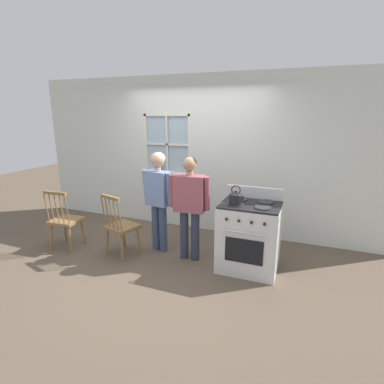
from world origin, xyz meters
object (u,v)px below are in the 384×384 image
(chair_by_window, at_px, (121,227))
(potted_plant, at_px, (159,170))
(person_elderly_left, at_px, (158,192))
(stove, at_px, (249,236))
(person_teen_center, at_px, (190,199))
(kettle, at_px, (236,198))
(chair_near_wall, at_px, (65,221))

(chair_by_window, height_order, potted_plant, potted_plant)
(person_elderly_left, bearing_deg, stove, 7.64)
(person_teen_center, height_order, stove, person_teen_center)
(person_teen_center, relative_size, kettle, 6.07)
(stove, bearing_deg, chair_near_wall, -171.83)
(person_teen_center, bearing_deg, person_elderly_left, 165.05)
(person_elderly_left, relative_size, potted_plant, 5.34)
(chair_by_window, distance_m, kettle, 1.77)
(chair_near_wall, relative_size, kettle, 3.86)
(chair_near_wall, height_order, stove, stove)
(person_elderly_left, height_order, potted_plant, person_elderly_left)
(person_elderly_left, bearing_deg, person_teen_center, -0.54)
(person_elderly_left, distance_m, person_teen_center, 0.55)
(chair_by_window, height_order, chair_near_wall, same)
(person_elderly_left, relative_size, person_teen_center, 1.01)
(person_elderly_left, distance_m, stove, 1.46)
(chair_near_wall, height_order, potted_plant, potted_plant)
(chair_by_window, bearing_deg, potted_plant, -71.55)
(person_elderly_left, bearing_deg, chair_by_window, -130.33)
(chair_near_wall, relative_size, person_teen_center, 0.64)
(person_teen_center, distance_m, stove, 0.95)
(person_teen_center, height_order, potted_plant, person_teen_center)
(person_teen_center, xyz_separation_m, kettle, (0.67, -0.09, 0.12))
(kettle, bearing_deg, chair_by_window, -174.20)
(potted_plant, bearing_deg, kettle, -34.94)
(kettle, relative_size, potted_plant, 0.87)
(chair_near_wall, bearing_deg, stove, -177.46)
(chair_near_wall, bearing_deg, person_teen_center, -175.11)
(chair_by_window, distance_m, potted_plant, 1.50)
(stove, bearing_deg, kettle, -142.95)
(chair_near_wall, bearing_deg, chair_by_window, -179.61)
(chair_by_window, relative_size, stove, 0.88)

